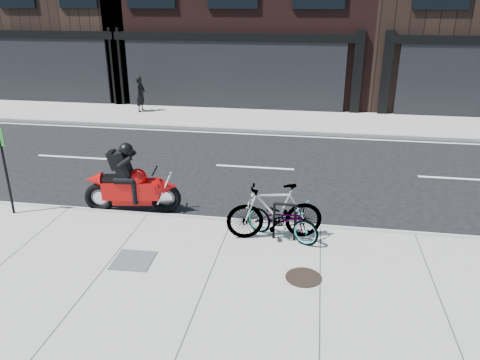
% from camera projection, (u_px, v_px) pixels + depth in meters
% --- Properties ---
extents(ground, '(120.00, 120.00, 0.00)m').
position_uv_depth(ground, '(245.00, 193.00, 12.49)').
color(ground, black).
rests_on(ground, ground).
extents(sidewalk_near, '(60.00, 6.00, 0.13)m').
position_uv_depth(sidewalk_near, '(199.00, 303.00, 7.87)').
color(sidewalk_near, gray).
rests_on(sidewalk_near, ground).
extents(sidewalk_far, '(60.00, 3.50, 0.13)m').
position_uv_depth(sidewalk_far, '(273.00, 120.00, 19.58)').
color(sidewalk_far, gray).
rests_on(sidewalk_far, ground).
extents(bike_rack, '(0.49, 0.08, 0.83)m').
position_uv_depth(bike_rack, '(285.00, 218.00, 9.65)').
color(bike_rack, black).
rests_on(bike_rack, sidewalk_near).
extents(bicycle_front, '(1.75, 1.17, 0.87)m').
position_uv_depth(bicycle_front, '(282.00, 219.00, 9.72)').
color(bicycle_front, gray).
rests_on(bicycle_front, sidewalk_near).
extents(bicycle_rear, '(2.08, 0.99, 1.20)m').
position_uv_depth(bicycle_rear, '(275.00, 211.00, 9.68)').
color(bicycle_rear, gray).
rests_on(bicycle_rear, sidewalk_near).
extents(motorcycle, '(2.33, 0.72, 1.75)m').
position_uv_depth(motorcycle, '(136.00, 184.00, 11.14)').
color(motorcycle, black).
rests_on(motorcycle, ground).
extents(pedestrian, '(0.44, 0.61, 1.56)m').
position_uv_depth(pedestrian, '(140.00, 94.00, 20.51)').
color(pedestrian, black).
rests_on(pedestrian, sidewalk_far).
extents(manhole_cover, '(0.77, 0.77, 0.02)m').
position_uv_depth(manhole_cover, '(303.00, 277.00, 8.47)').
color(manhole_cover, black).
rests_on(manhole_cover, sidewalk_near).
extents(utility_grate, '(0.78, 0.78, 0.02)m').
position_uv_depth(utility_grate, '(133.00, 260.00, 9.02)').
color(utility_grate, '#464648').
rests_on(utility_grate, sidewalk_near).
extents(sign_post, '(0.27, 0.11, 2.08)m').
position_uv_depth(sign_post, '(4.00, 163.00, 10.56)').
color(sign_post, black).
rests_on(sign_post, sidewalk_near).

